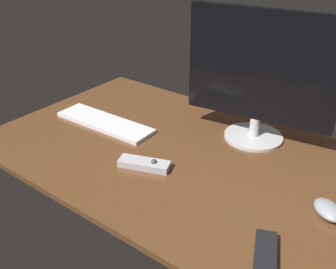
{
  "coord_description": "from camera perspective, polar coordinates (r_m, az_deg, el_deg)",
  "views": [
    {
      "loc": [
        64.68,
        -94.9,
        72.77
      ],
      "look_at": [
        -6.73,
        -1.05,
        8.0
      ],
      "focal_mm": 41.92,
      "sensor_mm": 36.0,
      "label": 1
    }
  ],
  "objects": [
    {
      "name": "desk",
      "position": [
        1.35,
        2.54,
        -3.26
      ],
      "size": [
        140.0,
        84.0,
        2.0
      ],
      "primitive_type": "cube",
      "color": "brown",
      "rests_on": "ground"
    },
    {
      "name": "keyboard",
      "position": [
        1.56,
        -9.16,
        1.74
      ],
      "size": [
        42.22,
        13.32,
        1.52
      ],
      "primitive_type": "cube",
      "rotation": [
        0.0,
        0.0,
        0.03
      ],
      "color": "white",
      "rests_on": "desk"
    },
    {
      "name": "monitor",
      "position": [
        1.38,
        13.34,
        8.52
      ],
      "size": [
        52.41,
        21.38,
        46.58
      ],
      "rotation": [
        0.0,
        0.0,
        0.14
      ],
      "color": "silver",
      "rests_on": "desk"
    },
    {
      "name": "media_remote",
      "position": [
        1.28,
        -3.43,
        -4.29
      ],
      "size": [
        17.65,
        10.92,
        3.54
      ],
      "rotation": [
        0.0,
        0.0,
        0.35
      ],
      "color": "#B7B7BC",
      "rests_on": "desk"
    },
    {
      "name": "computer_mouse",
      "position": [
        1.17,
        22.29,
        -10.11
      ],
      "size": [
        11.88,
        11.5,
        3.42
      ],
      "primitive_type": "ellipsoid",
      "rotation": [
        0.0,
        0.0,
        -0.71
      ],
      "color": "#999EA5",
      "rests_on": "desk"
    },
    {
      "name": "tv_remote",
      "position": [
        0.98,
        13.93,
        -17.52
      ],
      "size": [
        12.23,
        19.7,
        2.21
      ],
      "primitive_type": "cube",
      "rotation": [
        0.0,
        0.0,
        -1.17
      ],
      "color": "black",
      "rests_on": "desk"
    }
  ]
}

